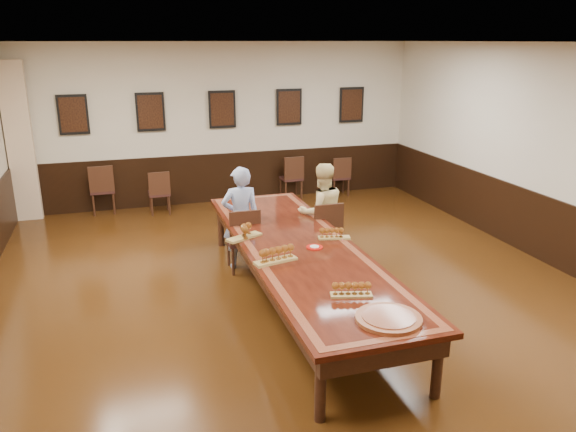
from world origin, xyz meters
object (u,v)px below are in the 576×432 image
object	(u,v)px
person_man	(241,218)
chair_man	(243,238)
conference_table	(300,257)
person_woman	(322,212)
carved_platter	(389,318)
chair_woman	(324,231)
spare_chair_b	(159,192)
spare_chair_c	(291,177)
spare_chair_d	(339,176)
spare_chair_a	(102,189)

from	to	relation	value
person_man	chair_man	bearing A→B (deg)	90.00
conference_table	person_man	bearing A→B (deg)	108.60
person_woman	carved_platter	xyz separation A→B (m)	(-0.61, -3.38, 0.02)
conference_table	carved_platter	world-z (taller)	carved_platter
chair_man	chair_woman	xyz separation A→B (m)	(1.23, -0.06, 0.00)
spare_chair_b	carved_platter	bearing A→B (deg)	102.16
carved_platter	person_man	bearing A→B (deg)	100.21
spare_chair_c	spare_chair_d	xyz separation A→B (m)	(1.06, -0.10, -0.03)
chair_man	chair_woman	size ratio (longest dim) A/B	0.99
spare_chair_a	conference_table	bearing A→B (deg)	115.51
person_woman	conference_table	world-z (taller)	person_woman
chair_woman	carved_platter	xyz separation A→B (m)	(-0.61, -3.28, 0.29)
spare_chair_c	person_woman	size ratio (longest dim) A/B	0.61
chair_man	carved_platter	size ratio (longest dim) A/B	1.31
chair_man	spare_chair_a	distance (m)	4.08
chair_man	carved_platter	bearing A→B (deg)	101.73
spare_chair_a	spare_chair_b	size ratio (longest dim) A/B	1.13
spare_chair_a	conference_table	distance (m)	5.39
spare_chair_d	conference_table	size ratio (longest dim) A/B	0.17
chair_man	chair_woman	bearing A→B (deg)	178.42
spare_chair_d	person_man	xyz separation A→B (m)	(-2.91, -3.34, 0.33)
chair_man	spare_chair_d	distance (m)	4.51
chair_man	conference_table	world-z (taller)	chair_man
person_woman	conference_table	bearing A→B (deg)	58.73
chair_man	spare_chair_b	world-z (taller)	chair_man
spare_chair_c	spare_chair_a	bearing A→B (deg)	-2.42
person_man	person_woman	size ratio (longest dim) A/B	1.01
person_woman	carved_platter	size ratio (longest dim) A/B	2.06
spare_chair_d	chair_man	bearing A→B (deg)	51.98
spare_chair_a	person_man	size ratio (longest dim) A/B	0.64
spare_chair_d	person_woman	xyz separation A→B (m)	(-1.68, -3.40, 0.32)
person_man	carved_platter	xyz separation A→B (m)	(0.62, -3.44, 0.01)
person_woman	carved_platter	world-z (taller)	person_woman
chair_man	person_man	size ratio (longest dim) A/B	0.63
chair_woman	person_man	xyz separation A→B (m)	(-1.23, 0.16, 0.28)
spare_chair_c	spare_chair_b	bearing A→B (deg)	4.78
spare_chair_b	spare_chair_c	bearing A→B (deg)	-174.31
conference_table	spare_chair_a	bearing A→B (deg)	116.62
spare_chair_d	person_woman	world-z (taller)	person_woman
spare_chair_b	spare_chair_d	size ratio (longest dim) A/B	1.00
spare_chair_a	spare_chair_b	xyz separation A→B (m)	(1.04, -0.36, -0.06)
spare_chair_b	chair_woman	bearing A→B (deg)	122.22
spare_chair_b	conference_table	distance (m)	4.68
spare_chair_a	carved_platter	size ratio (longest dim) A/B	1.33
chair_woman	spare_chair_d	size ratio (longest dim) A/B	1.13
spare_chair_d	spare_chair_c	bearing A→B (deg)	-3.39
spare_chair_b	spare_chair_c	xyz separation A→B (m)	(2.77, 0.33, 0.03)
spare_chair_c	conference_table	bearing A→B (deg)	71.76
chair_man	spare_chair_c	world-z (taller)	chair_man
person_woman	carved_platter	distance (m)	3.44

